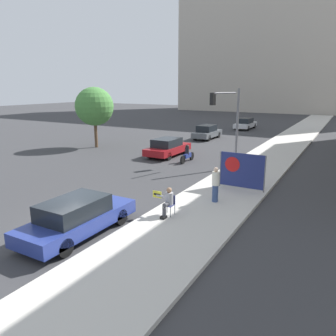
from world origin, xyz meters
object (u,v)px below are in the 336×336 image
parked_car_curbside (77,217)px  jogger_on_sidewalk (215,184)px  car_on_road_distant (245,124)px  motorcycle_on_road (187,155)px  seated_protester (168,201)px  street_tree_near_curb (94,107)px  protest_banner (241,170)px  traffic_light_pole (227,114)px  car_on_road_nearest (168,147)px  car_on_road_midblock (207,132)px

parked_car_curbside → jogger_on_sidewalk: bearing=59.5°
parked_car_curbside → car_on_road_distant: bearing=96.4°
parked_car_curbside → motorcycle_on_road: (-1.84, 12.90, -0.16)m
jogger_on_sidewalk → car_on_road_distant: size_ratio=0.34×
seated_protester → jogger_on_sidewalk: 2.77m
seated_protester → street_tree_near_curb: (-13.86, 11.29, 2.87)m
jogger_on_sidewalk → protest_banner: bearing=-86.5°
jogger_on_sidewalk → parked_car_curbside: bearing=73.3°
traffic_light_pole → motorcycle_on_road: (-2.84, -0.20, -3.03)m
jogger_on_sidewalk → car_on_road_distant: jogger_on_sidewalk is taller
motorcycle_on_road → car_on_road_nearest: bearing=153.0°
traffic_light_pole → car_on_road_midblock: (-5.88, 10.67, -2.85)m
jogger_on_sidewalk → protest_banner: 2.52m
car_on_road_distant → car_on_road_nearest: bearing=-91.1°
car_on_road_nearest → motorcycle_on_road: (2.32, -1.18, -0.16)m
parked_car_curbside → car_on_road_midblock: car_on_road_midblock is taller
protest_banner → car_on_road_nearest: protest_banner is taller
jogger_on_sidewalk → parked_car_curbside: size_ratio=0.35×
traffic_light_pole → car_on_road_nearest: 5.98m
seated_protester → traffic_light_pole: (-1.15, 10.13, 2.79)m
car_on_road_midblock → street_tree_near_curb: bearing=-125.7°
car_on_road_midblock → motorcycle_on_road: car_on_road_midblock is taller
traffic_light_pole → street_tree_near_curb: 12.76m
parked_car_curbside → traffic_light_pole: bearing=85.6°
car_on_road_distant → street_tree_near_curb: (-7.93, -19.61, 2.93)m
seated_protester → car_on_road_midblock: 21.96m
seated_protester → car_on_road_midblock: size_ratio=0.27×
car_on_road_distant → motorcycle_on_road: bearing=-84.7°
protest_banner → car_on_road_distant: 26.94m
car_on_road_midblock → motorcycle_on_road: size_ratio=2.10×
motorcycle_on_road → street_tree_near_curb: size_ratio=0.39×
car_on_road_nearest → seated_protester: bearing=-60.4°
jogger_on_sidewalk → car_on_road_midblock: 19.98m
traffic_light_pole → car_on_road_distant: traffic_light_pole is taller
seated_protester → car_on_road_distant: bearing=98.5°
car_on_road_midblock → motorcycle_on_road: 11.29m
seated_protester → traffic_light_pole: 10.57m
street_tree_near_curb → protest_banner: bearing=-22.2°
car_on_road_midblock → street_tree_near_curb: 12.07m
traffic_light_pole → parked_car_curbside: bearing=-94.4°
protest_banner → car_on_road_midblock: bearing=118.5°
protest_banner → car_on_road_nearest: 9.94m
protest_banner → street_tree_near_curb: street_tree_near_curb is taller
seated_protester → jogger_on_sidewalk: bearing=64.5°
traffic_light_pole → car_on_road_nearest: (-5.16, 0.98, -2.86)m
car_on_road_nearest → street_tree_near_curb: size_ratio=0.85×
car_on_road_distant → street_tree_near_curb: bearing=-112.0°
parked_car_curbside → car_on_road_nearest: (-4.16, 14.08, 0.00)m
seated_protester → street_tree_near_curb: street_tree_near_curb is taller
seated_protester → car_on_road_nearest: size_ratio=0.26×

